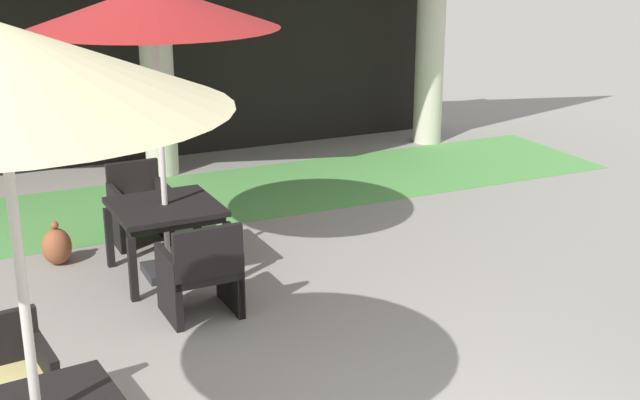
% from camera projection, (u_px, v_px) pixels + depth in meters
% --- Properties ---
extents(lawn_strip, '(11.43, 2.17, 0.01)m').
position_uv_depth(lawn_strip, '(191.00, 200.00, 10.53)').
color(lawn_strip, '#519347').
rests_on(lawn_strip, ground).
extents(patio_chair_near_foreground_north, '(0.65, 0.58, 0.86)m').
position_uv_depth(patio_chair_near_foreground_north, '(4.00, 390.00, 5.44)').
color(patio_chair_near_foreground_north, black).
rests_on(patio_chair_near_foreground_north, ground).
extents(patio_table_mid_left, '(1.00, 1.00, 0.72)m').
position_uv_depth(patio_table_mid_left, '(165.00, 214.00, 8.11)').
color(patio_table_mid_left, black).
rests_on(patio_table_mid_left, ground).
extents(patio_umbrella_mid_left, '(2.25, 2.25, 2.81)m').
position_uv_depth(patio_umbrella_mid_left, '(153.00, 9.00, 7.52)').
color(patio_umbrella_mid_left, '#2D2D2D').
rests_on(patio_umbrella_mid_left, ground).
extents(patio_chair_mid_left_south, '(0.63, 0.59, 0.87)m').
position_uv_depth(patio_chair_mid_left_south, '(201.00, 272.00, 7.32)').
color(patio_chair_mid_left_south, black).
rests_on(patio_chair_mid_left_south, ground).
extents(patio_chair_mid_left_north, '(0.59, 0.53, 0.85)m').
position_uv_depth(patio_chair_mid_left_north, '(139.00, 206.00, 9.03)').
color(patio_chair_mid_left_north, black).
rests_on(patio_chair_mid_left_north, ground).
extents(terracotta_urn, '(0.29, 0.29, 0.45)m').
position_uv_depth(terracotta_urn, '(57.00, 246.00, 8.50)').
color(terracotta_urn, brown).
rests_on(terracotta_urn, ground).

